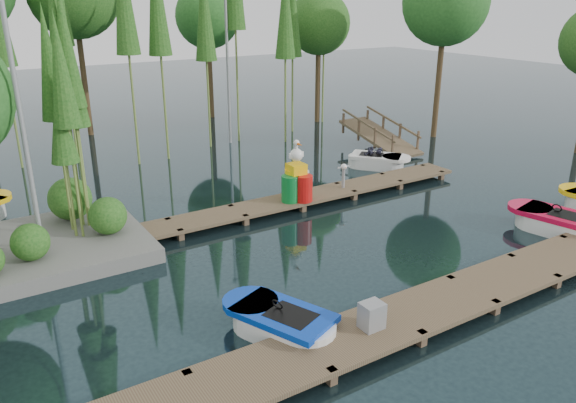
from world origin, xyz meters
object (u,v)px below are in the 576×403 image
boat_blue (281,324)px  utility_cabinet (372,316)px  drum_cluster (298,182)px  boat_red (558,223)px  yellow_barrel (295,184)px

boat_blue → utility_cabinet: (1.37, -1.12, 0.32)m
boat_blue → drum_cluster: drum_cluster is taller
boat_red → utility_cabinet: 8.10m
utility_cabinet → yellow_barrel: 7.52m
boat_blue → boat_red: boat_red is taller
yellow_barrel → drum_cluster: (0.02, -0.15, 0.09)m
drum_cluster → utility_cabinet: bearing=-112.0°
boat_red → yellow_barrel: bearing=119.6°
boat_red → utility_cabinet: bearing=176.3°
boat_blue → yellow_barrel: size_ratio=2.91×
boat_blue → yellow_barrel: yellow_barrel is taller
boat_red → yellow_barrel: size_ratio=3.08×
boat_blue → utility_cabinet: bearing=-61.5°
utility_cabinet → boat_red: bearing=9.3°
boat_red → drum_cluster: drum_cluster is taller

